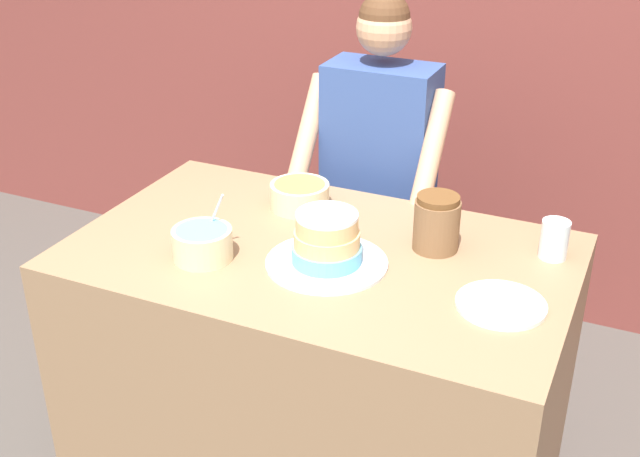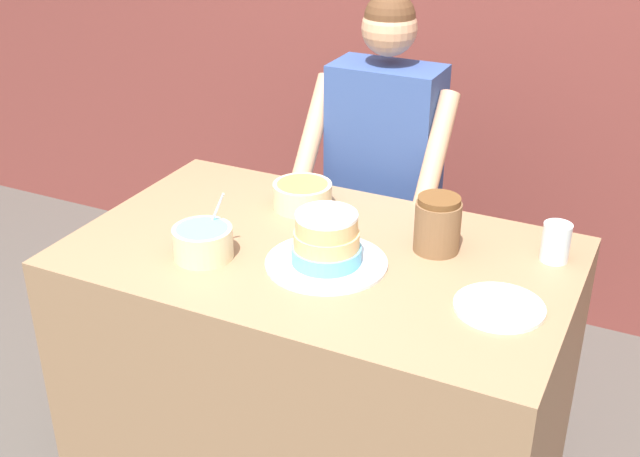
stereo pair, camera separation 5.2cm
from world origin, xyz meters
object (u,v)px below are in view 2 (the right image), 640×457
drinking_glass (556,242)px  ceramic_plate (499,307)px  frosting_bowl_olive (302,194)px  cake (326,244)px  person_baker (383,170)px  frosting_bowl_blue (203,241)px  stoneware_jar (438,224)px

drinking_glass → ceramic_plate: (-0.07, -0.32, -0.05)m
frosting_bowl_olive → cake: bearing=-53.0°
drinking_glass → ceramic_plate: size_ratio=0.48×
person_baker → frosting_bowl_olive: size_ratio=8.22×
ceramic_plate → person_baker: bearing=129.8°
frosting_bowl_blue → stoneware_jar: (0.58, 0.33, 0.03)m
frosting_bowl_olive → frosting_bowl_blue: size_ratio=1.04×
frosting_bowl_olive → drinking_glass: bearing=-0.1°
frosting_bowl_blue → stoneware_jar: bearing=29.4°
person_baker → drinking_glass: (0.68, -0.41, 0.06)m
frosting_bowl_olive → stoneware_jar: size_ratio=1.14×
person_baker → frosting_bowl_blue: bearing=-104.6°
drinking_glass → stoneware_jar: (-0.32, -0.09, 0.03)m
person_baker → ceramic_plate: (0.61, -0.73, 0.01)m
person_baker → frosting_bowl_blue: size_ratio=8.58×
cake → stoneware_jar: (0.25, 0.22, 0.02)m
drinking_glass → ceramic_plate: drinking_glass is taller
person_baker → stoneware_jar: size_ratio=9.34×
person_baker → drinking_glass: bearing=-31.1°
person_baker → frosting_bowl_olive: person_baker is taller
drinking_glass → frosting_bowl_olive: bearing=179.9°
ceramic_plate → stoneware_jar: (-0.25, 0.23, 0.08)m
ceramic_plate → drinking_glass: bearing=77.4°
cake → stoneware_jar: size_ratio=2.07×
frosting_bowl_blue → ceramic_plate: 0.83m
frosting_bowl_olive → ceramic_plate: 0.79m
frosting_bowl_blue → frosting_bowl_olive: bearing=76.2°
stoneware_jar → drinking_glass: bearing=15.4°
person_baker → frosting_bowl_blue: (-0.22, -0.83, 0.05)m
drinking_glass → ceramic_plate: bearing=-102.6°
cake → stoneware_jar: 0.33m
ceramic_plate → frosting_bowl_blue: bearing=-173.5°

